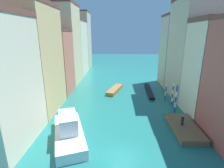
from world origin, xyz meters
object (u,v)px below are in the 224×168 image
at_px(mooring_pole_2, 166,90).
at_px(mooring_pole_0, 176,98).
at_px(vaporetto_white, 69,131).
at_px(motorboat_0, 115,90).
at_px(person_on_dock, 182,120).
at_px(mooring_pole_1, 173,93).
at_px(waterfront_dock, 184,127).
at_px(gondola_black, 149,91).

bearing_deg(mooring_pole_2, mooring_pole_0, -89.62).
distance_m(vaporetto_white, motorboat_0, 20.64).
bearing_deg(person_on_dock, mooring_pole_1, 82.18).
distance_m(mooring_pole_0, mooring_pole_1, 3.07).
distance_m(person_on_dock, motorboat_0, 19.73).
relative_size(person_on_dock, mooring_pole_1, 0.32).
relative_size(mooring_pole_2, motorboat_0, 0.52).
xyz_separation_m(person_on_dock, mooring_pole_2, (0.79, 11.83, 0.60)).
distance_m(mooring_pole_0, vaporetto_white, 18.77).
bearing_deg(waterfront_dock, mooring_pole_1, 84.50).
bearing_deg(mooring_pole_1, mooring_pole_0, -97.27).
height_order(person_on_dock, gondola_black, person_on_dock).
bearing_deg(waterfront_dock, vaporetto_white, -170.26).
distance_m(waterfront_dock, mooring_pole_0, 6.32).
relative_size(mooring_pole_2, gondola_black, 0.38).
xyz_separation_m(mooring_pole_2, gondola_black, (-2.52, 4.99, -1.83)).
height_order(mooring_pole_1, vaporetto_white, mooring_pole_1).
distance_m(mooring_pole_0, mooring_pole_2, 6.06).
bearing_deg(mooring_pole_0, person_on_dock, -98.11).
xyz_separation_m(waterfront_dock, gondola_black, (-2.09, 16.90, -0.12)).
distance_m(mooring_pole_2, motorboat_0, 12.07).
height_order(mooring_pole_0, gondola_black, mooring_pole_0).
bearing_deg(vaporetto_white, person_on_dock, 10.22).
bearing_deg(vaporetto_white, waterfront_dock, 9.74).
bearing_deg(gondola_black, mooring_pole_1, -69.70).
xyz_separation_m(mooring_pole_0, vaporetto_white, (-16.60, -8.64, -1.42)).
bearing_deg(gondola_black, motorboat_0, 179.05).
distance_m(vaporetto_white, gondola_black, 24.18).
bearing_deg(mooring_pole_0, vaporetto_white, -152.49).
height_order(mooring_pole_2, vaporetto_white, mooring_pole_2).
bearing_deg(motorboat_0, gondola_black, -0.95).
bearing_deg(person_on_dock, vaporetto_white, -169.78).
distance_m(waterfront_dock, mooring_pole_2, 12.04).
height_order(vaporetto_white, gondola_black, vaporetto_white).
xyz_separation_m(mooring_pole_1, vaporetto_white, (-16.99, -11.69, -1.31)).
relative_size(person_on_dock, motorboat_0, 0.20).
xyz_separation_m(mooring_pole_2, motorboat_0, (-10.79, 5.13, -1.67)).
xyz_separation_m(waterfront_dock, person_on_dock, (-0.36, 0.08, 1.11)).
xyz_separation_m(mooring_pole_2, vaporetto_white, (-16.56, -14.68, -0.87)).
height_order(mooring_pole_0, mooring_pole_2, mooring_pole_0).
bearing_deg(motorboat_0, mooring_pole_2, -25.43).
height_order(mooring_pole_1, gondola_black, mooring_pole_1).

